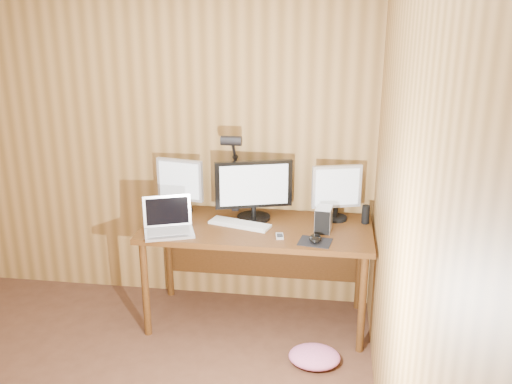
% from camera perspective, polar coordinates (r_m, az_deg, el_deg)
% --- Properties ---
extents(desk, '(1.60, 0.70, 0.75)m').
position_cam_1_polar(desk, '(4.11, 0.24, -4.64)').
color(desk, '#4A290F').
rests_on(desk, floor).
extents(monitor_center, '(0.54, 0.24, 0.43)m').
position_cam_1_polar(monitor_center, '(4.05, -0.23, 0.28)').
color(monitor_center, black).
rests_on(monitor_center, desk).
extents(monitor_left, '(0.36, 0.17, 0.40)m').
position_cam_1_polar(monitor_left, '(4.23, -7.60, 0.79)').
color(monitor_left, black).
rests_on(monitor_left, desk).
extents(monitor_right, '(0.35, 0.17, 0.40)m').
position_cam_1_polar(monitor_right, '(4.09, 8.06, 0.10)').
color(monitor_right, black).
rests_on(monitor_right, desk).
extents(laptop, '(0.39, 0.35, 0.24)m').
position_cam_1_polar(laptop, '(3.93, -8.76, -3.13)').
color(laptop, silver).
rests_on(laptop, desk).
extents(keyboard, '(0.46, 0.25, 0.02)m').
position_cam_1_polar(keyboard, '(4.01, -1.64, -3.20)').
color(keyboard, white).
rests_on(keyboard, desk).
extents(mousepad, '(0.23, 0.20, 0.00)m').
position_cam_1_polar(mousepad, '(3.76, 5.93, -4.98)').
color(mousepad, black).
rests_on(mousepad, desk).
extents(mouse, '(0.10, 0.14, 0.04)m').
position_cam_1_polar(mouse, '(3.75, 5.94, -4.66)').
color(mouse, black).
rests_on(mouse, mousepad).
extents(hard_drive, '(0.12, 0.16, 0.17)m').
position_cam_1_polar(hard_drive, '(3.91, 6.76, -2.73)').
color(hard_drive, silver).
rests_on(hard_drive, desk).
extents(phone, '(0.06, 0.10, 0.01)m').
position_cam_1_polar(phone, '(3.82, 2.39, -4.43)').
color(phone, silver).
rests_on(phone, desk).
extents(speaker, '(0.06, 0.06, 0.13)m').
position_cam_1_polar(speaker, '(4.10, 10.91, -2.22)').
color(speaker, black).
rests_on(speaker, desk).
extents(desk_lamp, '(0.15, 0.21, 0.64)m').
position_cam_1_polar(desk_lamp, '(4.11, -2.28, 3.04)').
color(desk_lamp, black).
rests_on(desk_lamp, desk).
extents(fabric_pile, '(0.39, 0.35, 0.11)m').
position_cam_1_polar(fabric_pile, '(3.87, 5.86, -16.07)').
color(fabric_pile, '#D46697').
rests_on(fabric_pile, floor).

